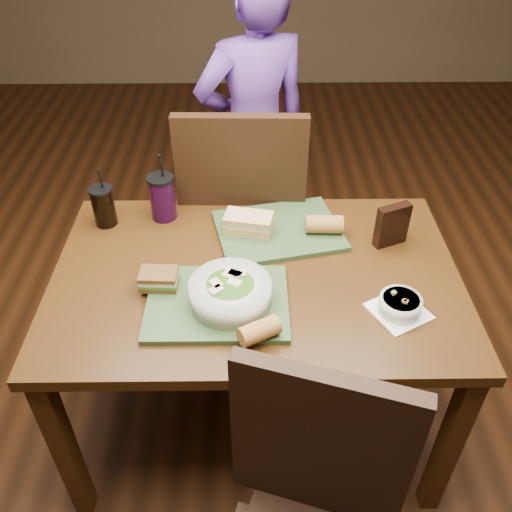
# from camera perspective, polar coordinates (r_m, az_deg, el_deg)

# --- Properties ---
(ground) EXTENTS (6.00, 6.00, 0.00)m
(ground) POSITION_cam_1_polar(r_m,az_deg,el_deg) (2.29, 0.00, -16.08)
(ground) COLOR #381C0B
(ground) RESTS_ON ground
(dining_table) EXTENTS (1.30, 0.85, 0.75)m
(dining_table) POSITION_cam_1_polar(r_m,az_deg,el_deg) (1.79, 0.00, -3.98)
(dining_table) COLOR #40240C
(dining_table) RESTS_ON ground
(chair_far) EXTENTS (0.49, 0.49, 1.10)m
(chair_far) POSITION_cam_1_polar(r_m,az_deg,el_deg) (2.23, -1.44, 4.35)
(chair_far) COLOR black
(chair_far) RESTS_ON ground
(diner) EXTENTS (0.64, 0.53, 1.49)m
(diner) POSITION_cam_1_polar(r_m,az_deg,el_deg) (2.55, -0.25, 12.64)
(diner) COLOR #5E3490
(diner) RESTS_ON ground
(tray_near) EXTENTS (0.42, 0.32, 0.02)m
(tray_near) POSITION_cam_1_polar(r_m,az_deg,el_deg) (1.62, -4.09, -4.93)
(tray_near) COLOR #334C29
(tray_near) RESTS_ON dining_table
(tray_far) EXTENTS (0.48, 0.40, 0.02)m
(tray_far) POSITION_cam_1_polar(r_m,az_deg,el_deg) (1.90, 2.38, 2.69)
(tray_far) COLOR #334C29
(tray_far) RESTS_ON dining_table
(salad_bowl) EXTENTS (0.24, 0.24, 0.08)m
(salad_bowl) POSITION_cam_1_polar(r_m,az_deg,el_deg) (1.58, -2.72, -3.74)
(salad_bowl) COLOR silver
(salad_bowl) RESTS_ON tray_near
(soup_bowl) EXTENTS (0.20, 0.20, 0.06)m
(soup_bowl) POSITION_cam_1_polar(r_m,az_deg,el_deg) (1.64, 14.92, -4.97)
(soup_bowl) COLOR white
(soup_bowl) RESTS_ON dining_table
(sandwich_near) EXTENTS (0.12, 0.08, 0.05)m
(sandwich_near) POSITION_cam_1_polar(r_m,az_deg,el_deg) (1.67, -10.18, -2.40)
(sandwich_near) COLOR #593819
(sandwich_near) RESTS_ON tray_near
(sandwich_far) EXTENTS (0.18, 0.12, 0.07)m
(sandwich_far) POSITION_cam_1_polar(r_m,az_deg,el_deg) (1.86, -0.78, 3.48)
(sandwich_far) COLOR tan
(sandwich_far) RESTS_ON tray_far
(baguette_near) EXTENTS (0.13, 0.10, 0.06)m
(baguette_near) POSITION_cam_1_polar(r_m,az_deg,el_deg) (1.49, 0.35, -7.87)
(baguette_near) COLOR #AD7533
(baguette_near) RESTS_ON tray_near
(baguette_far) EXTENTS (0.13, 0.07, 0.06)m
(baguette_far) POSITION_cam_1_polar(r_m,az_deg,el_deg) (1.87, 7.19, 3.34)
(baguette_far) COLOR #AD7533
(baguette_far) RESTS_ON tray_far
(cup_cola) EXTENTS (0.08, 0.08, 0.23)m
(cup_cola) POSITION_cam_1_polar(r_m,az_deg,el_deg) (1.98, -15.75, 5.09)
(cup_cola) COLOR black
(cup_cola) RESTS_ON dining_table
(cup_berry) EXTENTS (0.10, 0.10, 0.26)m
(cup_berry) POSITION_cam_1_polar(r_m,az_deg,el_deg) (1.96, -9.83, 6.13)
(cup_berry) COLOR black
(cup_berry) RESTS_ON dining_table
(chip_bag) EXTENTS (0.12, 0.08, 0.15)m
(chip_bag) POSITION_cam_1_polar(r_m,az_deg,el_deg) (1.86, 14.12, 3.17)
(chip_bag) COLOR black
(chip_bag) RESTS_ON dining_table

